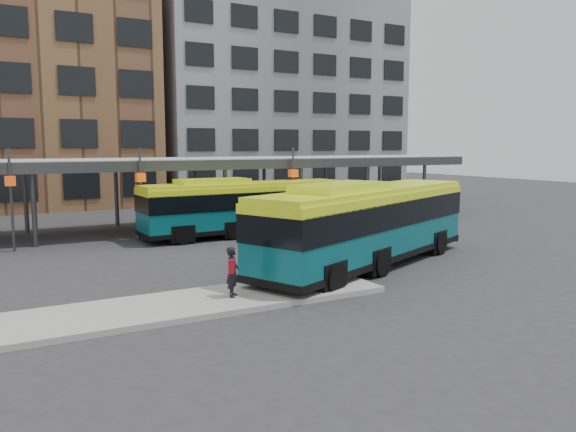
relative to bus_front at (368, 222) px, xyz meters
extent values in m
plane|color=#28282B|center=(-3.42, 0.97, -1.83)|extent=(120.00, 120.00, 0.00)
cube|color=gray|center=(-8.92, -2.03, -1.74)|extent=(14.00, 3.00, 0.18)
cube|color=#999B9E|center=(-3.42, 13.97, 2.17)|extent=(40.00, 6.00, 0.35)
cube|color=#383A3D|center=(-3.42, 10.97, 2.02)|extent=(40.00, 0.15, 0.55)
cylinder|color=#383A3D|center=(-11.42, 11.47, 0.07)|extent=(0.24, 0.24, 3.80)
cylinder|color=#383A3D|center=(-11.42, 16.47, 0.07)|extent=(0.24, 0.24, 3.80)
cylinder|color=#383A3D|center=(-6.42, 11.47, 0.07)|extent=(0.24, 0.24, 3.80)
cylinder|color=#383A3D|center=(-6.42, 16.47, 0.07)|extent=(0.24, 0.24, 3.80)
cylinder|color=#383A3D|center=(-1.42, 11.47, 0.07)|extent=(0.24, 0.24, 3.80)
cylinder|color=#383A3D|center=(-1.42, 16.47, 0.07)|extent=(0.24, 0.24, 3.80)
cylinder|color=#383A3D|center=(3.58, 11.47, 0.07)|extent=(0.24, 0.24, 3.80)
cylinder|color=#383A3D|center=(3.58, 16.47, 0.07)|extent=(0.24, 0.24, 3.80)
cylinder|color=#383A3D|center=(8.58, 11.47, 0.07)|extent=(0.24, 0.24, 3.80)
cylinder|color=#383A3D|center=(8.58, 16.47, 0.07)|extent=(0.24, 0.24, 3.80)
cylinder|color=#383A3D|center=(13.58, 11.47, 0.07)|extent=(0.24, 0.24, 3.80)
cylinder|color=#383A3D|center=(13.58, 16.47, 0.07)|extent=(0.24, 0.24, 3.80)
cylinder|color=#383A3D|center=(-12.42, 10.67, 0.57)|extent=(0.12, 0.12, 4.80)
cube|color=#D9460C|center=(-12.42, 10.67, 1.47)|extent=(0.45, 0.45, 0.45)
cylinder|color=#383A3D|center=(-6.42, 10.67, 0.57)|extent=(0.12, 0.12, 4.80)
cube|color=#D9460C|center=(-6.42, 10.67, 1.47)|extent=(0.45, 0.45, 0.45)
cylinder|color=#383A3D|center=(2.58, 10.67, 0.57)|extent=(0.12, 0.12, 4.80)
cube|color=#D9460C|center=(2.58, 10.67, 1.47)|extent=(0.45, 0.45, 0.45)
cube|color=slate|center=(12.58, 32.97, 8.17)|extent=(24.00, 14.00, 20.00)
cube|color=#074F56|center=(0.05, 0.02, -0.14)|extent=(12.74, 7.42, 2.65)
cube|color=black|center=(0.05, 0.02, 0.39)|extent=(12.81, 7.50, 1.01)
cube|color=#C5DD16|center=(0.05, 0.02, 1.29)|extent=(12.69, 7.32, 0.21)
cube|color=#C5DD16|center=(-1.90, -0.81, 1.50)|extent=(4.65, 3.42, 0.37)
cube|color=black|center=(0.05, 0.02, -1.34)|extent=(12.82, 7.50, 0.25)
cylinder|color=black|center=(4.45, 0.49, -1.30)|extent=(1.10, 0.71, 1.06)
cylinder|color=black|center=(3.44, 2.87, -1.30)|extent=(1.10, 0.71, 1.06)
cylinder|color=black|center=(-0.62, -1.67, -1.30)|extent=(1.10, 0.71, 1.06)
cylinder|color=black|center=(-1.63, 0.71, -1.30)|extent=(1.10, 0.71, 1.06)
cylinder|color=black|center=(-3.54, -2.91, -1.30)|extent=(1.10, 0.71, 1.06)
cylinder|color=black|center=(-4.55, -0.53, -1.30)|extent=(1.10, 0.71, 1.06)
cube|color=#074F56|center=(-0.94, 9.85, -0.31)|extent=(11.52, 2.72, 2.39)
cube|color=black|center=(-0.94, 9.85, 0.17)|extent=(11.57, 2.78, 0.91)
cube|color=#C5DD16|center=(-0.94, 9.85, 0.98)|extent=(11.51, 2.63, 0.19)
cube|color=#C5DD16|center=(-2.85, 9.79, 1.17)|extent=(3.87, 1.83, 0.33)
cube|color=black|center=(-0.94, 9.85, -1.39)|extent=(11.58, 2.78, 0.23)
cylinder|color=black|center=(2.91, 8.79, -1.36)|extent=(0.96, 0.31, 0.95)
cylinder|color=black|center=(2.84, 11.12, -1.36)|extent=(0.96, 0.31, 0.95)
cylinder|color=black|center=(-2.05, 8.65, -1.36)|extent=(0.96, 0.31, 0.95)
cylinder|color=black|center=(-2.12, 10.98, -1.36)|extent=(0.96, 0.31, 0.95)
cylinder|color=black|center=(-4.91, 8.56, -1.36)|extent=(0.96, 0.31, 0.95)
cylinder|color=black|center=(-4.98, 10.89, -1.36)|extent=(0.96, 0.31, 0.95)
imported|color=black|center=(-6.90, -2.15, -0.86)|extent=(0.63, 0.70, 1.60)
cube|color=maroon|center=(-6.99, -2.30, -0.64)|extent=(0.30, 0.34, 0.43)
imported|color=slate|center=(7.76, 13.03, -1.38)|extent=(1.77, 0.75, 0.90)
imported|color=slate|center=(8.20, 12.99, -1.36)|extent=(1.63, 0.83, 0.94)
imported|color=slate|center=(9.15, 12.92, -1.35)|extent=(1.89, 0.83, 0.96)
imported|color=slate|center=(9.20, 13.15, -1.34)|extent=(1.69, 0.99, 0.98)
imported|color=slate|center=(10.70, 13.09, -1.38)|extent=(1.83, 1.09, 0.91)
camera|label=1|loc=(-13.78, -18.10, 3.09)|focal=35.00mm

